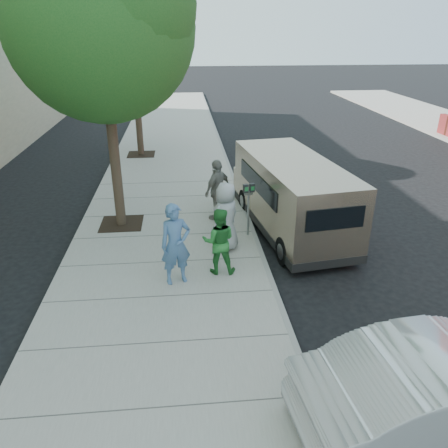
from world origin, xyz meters
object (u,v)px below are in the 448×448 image
Objects in this scene: parking_meter at (249,198)px; van at (290,194)px; tree_far at (133,40)px; person_gray_shirt at (226,217)px; tree_near at (102,19)px; person_striped_polo at (218,190)px; person_officer at (176,244)px; person_green_shirt at (219,241)px.

van is at bearing 9.53° from parking_meter.
tree_far is 3.64× the size of person_gray_shirt.
tree_near is at bearing 165.54° from van.
van is at bearing 115.32° from person_striped_polo.
tree_far is at bearing 98.16° from parking_meter.
person_striped_polo is at bearing -69.63° from tree_far.
tree_near reaches higher than person_officer.
person_striped_polo is (2.78, 0.11, -4.49)m from tree_near.
tree_far is 8.86m from person_striped_polo.
person_green_shirt is 1.16m from person_gray_shirt.
tree_near is 4.22× the size of person_gray_shirt.
person_gray_shirt is (0.27, 1.13, 0.10)m from person_green_shirt.
person_gray_shirt is at bearing -145.50° from parking_meter.
tree_near is 5.79m from person_officer.
parking_meter is at bearing -68.05° from tree_far.
person_gray_shirt is at bearing -33.44° from tree_near.
tree_near is 4.77× the size of person_green_shirt.
parking_meter is 1.39m from van.
van is 3.26× the size of person_gray_shirt.
person_officer reaches higher than parking_meter.
tree_near reaches higher than person_gray_shirt.
parking_meter is 0.93× the size of person_green_shirt.
tree_far reaches higher than person_gray_shirt.
person_officer is 1.04× the size of person_gray_shirt.
tree_far reaches higher than person_officer.
person_officer reaches higher than person_gray_shirt.
person_striped_polo is (-0.72, 1.20, -0.16)m from parking_meter.
tree_near is 4.16× the size of person_striped_polo.
tree_near is 4.06× the size of person_officer.
person_gray_shirt is (-0.69, -0.77, -0.18)m from parking_meter.
person_striped_polo is (0.24, 3.10, 0.12)m from person_green_shirt.
parking_meter is at bearing 32.81° from person_officer.
van is at bearing -6.50° from tree_near.
tree_near reaches higher than person_striped_polo.
tree_far is (-0.00, 7.60, -0.66)m from tree_near.
person_officer is at bearing -64.64° from tree_near.
van reaches higher than parking_meter.
person_gray_shirt is at bearing 33.24° from person_officer.
tree_far is 10.17m from van.
van reaches higher than person_green_shirt.
van is at bearing -126.14° from person_green_shirt.
parking_meter is at bearing -110.60° from person_green_shirt.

